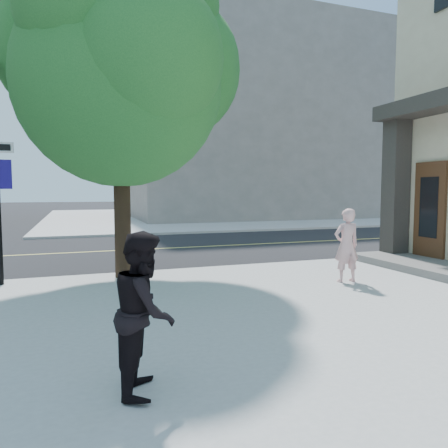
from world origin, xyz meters
name	(u,v)px	position (x,y,z in m)	size (l,w,h in m)	color
ground	(25,284)	(0.00, 0.00, 0.00)	(140.00, 140.00, 0.00)	black
road_ew	(41,254)	(0.00, 4.50, 0.01)	(140.00, 9.00, 0.01)	black
sidewalk_ne	(237,215)	(13.50, 21.50, 0.06)	(29.00, 25.00, 0.12)	#A6A6A6
filler_ne	(241,128)	(14.00, 22.00, 7.12)	(18.00, 16.00, 14.00)	slate
man_on_phone	(347,245)	(6.51, -2.67, 0.90)	(0.57, 0.37, 1.57)	#DEA7A6
pedestrian	(145,311)	(1.71, -6.11, 0.90)	(0.76, 0.59, 1.56)	black
street_tree	(125,61)	(2.22, -0.55, 4.89)	(5.56, 5.06, 7.38)	black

